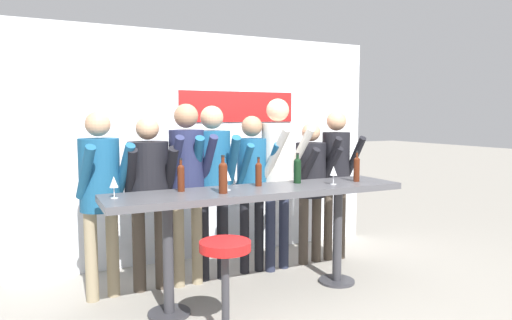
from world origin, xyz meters
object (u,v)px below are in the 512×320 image
at_px(wine_bottle_2, 357,168).
at_px(wine_bottle_0, 223,176).
at_px(person_rightmost, 336,167).
at_px(bar_stool, 225,275).
at_px(person_left, 149,185).
at_px(person_far_left, 100,184).
at_px(wine_bottle_1, 259,173).
at_px(person_far_right, 311,177).
at_px(tasting_table, 260,203).
at_px(person_center_right, 252,175).
at_px(wine_bottle_3, 297,169).
at_px(wine_glass_1, 333,171).
at_px(wine_bottle_4, 181,176).
at_px(person_right, 278,164).
at_px(wine_glass_2, 227,176).
at_px(wine_glass_0, 114,183).
at_px(person_center_left, 187,173).
at_px(person_center, 213,173).

bearing_deg(wine_bottle_2, wine_bottle_0, -177.44).
bearing_deg(person_rightmost, wine_bottle_0, -150.92).
height_order(bar_stool, person_left, person_left).
xyz_separation_m(person_far_left, wine_bottle_1, (1.35, -0.48, 0.08)).
height_order(person_far_right, wine_bottle_1, person_far_right).
relative_size(tasting_table, person_center_right, 1.66).
xyz_separation_m(wine_bottle_2, wine_bottle_3, (-0.59, 0.16, -0.00)).
height_order(person_left, wine_glass_1, person_left).
distance_m(person_left, wine_glass_1, 1.76).
distance_m(bar_stool, wine_bottle_3, 1.45).
relative_size(person_far_left, wine_bottle_3, 5.80).
bearing_deg(person_left, person_center_right, 4.85).
xyz_separation_m(wine_bottle_1, wine_bottle_4, (-0.74, 0.03, 0.01)).
height_order(person_center_right, wine_glass_1, person_center_right).
bearing_deg(person_left, wine_glass_1, -20.69).
relative_size(wine_bottle_0, wine_bottle_4, 1.12).
bearing_deg(wine_bottle_0, person_right, 37.45).
bearing_deg(bar_stool, wine_bottle_4, 97.28).
distance_m(person_right, wine_bottle_1, 0.67).
xyz_separation_m(person_far_left, person_left, (0.44, 0.02, -0.04)).
xyz_separation_m(person_left, person_center_right, (1.10, 0.03, 0.02)).
distance_m(wine_bottle_4, wine_glass_2, 0.40).
bearing_deg(wine_glass_1, person_left, 155.83).
distance_m(person_far_right, wine_glass_2, 1.42).
bearing_deg(person_rightmost, wine_glass_0, -161.82).
xyz_separation_m(person_right, wine_bottle_3, (-0.04, -0.47, -0.01)).
bearing_deg(person_far_left, wine_glass_1, -30.34).
bearing_deg(wine_bottle_4, person_far_left, 143.80).
xyz_separation_m(person_rightmost, wine_glass_2, (-1.60, -0.60, 0.06)).
bearing_deg(bar_stool, wine_glass_1, 21.46).
bearing_deg(person_center_right, person_rightmost, -0.02).
bearing_deg(tasting_table, wine_bottle_0, -165.72).
distance_m(wine_bottle_1, wine_bottle_4, 0.74).
bearing_deg(wine_bottle_2, wine_glass_0, 177.53).
bearing_deg(wine_bottle_1, person_far_right, 29.50).
relative_size(wine_bottle_0, wine_glass_0, 1.84).
relative_size(person_center_left, person_center, 1.01).
height_order(person_far_left, wine_bottle_2, person_far_left).
bearing_deg(wine_bottle_2, person_center_left, 158.41).
distance_m(tasting_table, person_right, 0.83).
height_order(person_far_right, wine_bottle_2, person_far_right).
distance_m(person_center_right, wine_glass_0, 1.61).
relative_size(tasting_table, person_center, 1.57).
bearing_deg(wine_glass_0, wine_bottle_1, 2.64).
xyz_separation_m(person_center_right, person_far_right, (0.73, -0.01, -0.06)).
xyz_separation_m(person_left, person_right, (1.38, -0.03, 0.14)).
bearing_deg(person_rightmost, person_center_right, -175.40).
bearing_deg(wine_bottle_4, wine_bottle_3, -1.16).
bearing_deg(wine_glass_1, bar_stool, -158.54).
bearing_deg(wine_bottle_4, wine_bottle_0, -40.81).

